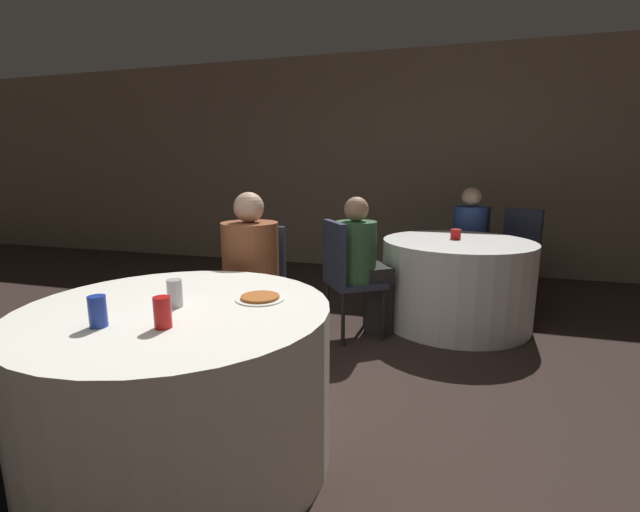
# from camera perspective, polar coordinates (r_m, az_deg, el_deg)

# --- Properties ---
(ground_plane) EXTENTS (16.00, 16.00, 0.00)m
(ground_plane) POSITION_cam_1_polar(r_m,az_deg,el_deg) (2.27, -13.11, -24.54)
(ground_plane) COLOR #332621
(wall_back) EXTENTS (16.00, 0.06, 2.80)m
(wall_back) POSITION_cam_1_polar(r_m,az_deg,el_deg) (5.86, 7.05, 12.11)
(wall_back) COLOR gray
(wall_back) RESTS_ON ground_plane
(table_near) EXTENTS (1.36, 1.36, 0.73)m
(table_near) POSITION_cam_1_polar(r_m,az_deg,el_deg) (2.13, -18.01, -15.77)
(table_near) COLOR white
(table_near) RESTS_ON ground_plane
(table_far) EXTENTS (1.26, 1.26, 0.73)m
(table_far) POSITION_cam_1_polar(r_m,az_deg,el_deg) (3.90, 17.63, -3.31)
(table_far) COLOR white
(table_far) RESTS_ON ground_plane
(chair_near_north) EXTENTS (0.44, 0.45, 0.94)m
(chair_near_north) POSITION_cam_1_polar(r_m,az_deg,el_deg) (3.01, -8.54, -3.40)
(chair_near_north) COLOR #2D3347
(chair_near_north) RESTS_ON ground_plane
(chair_far_northeast) EXTENTS (0.56, 0.56, 0.94)m
(chair_far_northeast) POSITION_cam_1_polar(r_m,az_deg,el_deg) (4.76, 24.77, 1.13)
(chair_far_northeast) COLOR #2D3347
(chair_far_northeast) RESTS_ON ground_plane
(chair_far_north) EXTENTS (0.45, 0.46, 0.94)m
(chair_far_north) POSITION_cam_1_polar(r_m,az_deg,el_deg) (4.89, 19.28, 1.78)
(chair_far_north) COLOR #2D3347
(chair_far_north) RESTS_ON ground_plane
(chair_far_southwest) EXTENTS (0.56, 0.56, 0.94)m
(chair_far_southwest) POSITION_cam_1_polar(r_m,az_deg,el_deg) (3.34, 3.24, -1.80)
(chair_far_southwest) COLOR #2D3347
(chair_far_southwest) RESTS_ON ground_plane
(person_green_jacket) EXTENTS (0.47, 0.44, 1.12)m
(person_green_jacket) POSITION_cam_1_polar(r_m,az_deg,el_deg) (3.41, 5.92, -1.46)
(person_green_jacket) COLOR #282828
(person_green_jacket) RESTS_ON ground_plane
(person_blue_shirt) EXTENTS (0.37, 0.51, 1.15)m
(person_blue_shirt) POSITION_cam_1_polar(r_m,az_deg,el_deg) (4.72, 19.11, 1.80)
(person_blue_shirt) COLOR #282828
(person_blue_shirt) RESTS_ON ground_plane
(person_floral_shirt) EXTENTS (0.39, 0.53, 1.18)m
(person_floral_shirt) POSITION_cam_1_polar(r_m,az_deg,el_deg) (2.85, -9.56, -3.09)
(person_floral_shirt) COLOR #282828
(person_floral_shirt) RESTS_ON ground_plane
(pizza_plate_near) EXTENTS (0.23, 0.23, 0.02)m
(pizza_plate_near) POSITION_cam_1_polar(r_m,az_deg,el_deg) (2.01, -7.98, -5.53)
(pizza_plate_near) COLOR white
(pizza_plate_near) RESTS_ON table_near
(soda_can_blue) EXTENTS (0.07, 0.07, 0.12)m
(soda_can_blue) POSITION_cam_1_polar(r_m,az_deg,el_deg) (1.85, -27.52, -6.57)
(soda_can_blue) COLOR #1E38A5
(soda_can_blue) RESTS_ON table_near
(soda_can_silver) EXTENTS (0.07, 0.07, 0.12)m
(soda_can_silver) POSITION_cam_1_polar(r_m,az_deg,el_deg) (1.98, -18.78, -4.71)
(soda_can_silver) COLOR silver
(soda_can_silver) RESTS_ON table_near
(soda_can_red) EXTENTS (0.07, 0.07, 0.12)m
(soda_can_red) POSITION_cam_1_polar(r_m,az_deg,el_deg) (1.74, -20.26, -7.07)
(soda_can_red) COLOR red
(soda_can_red) RESTS_ON table_near
(cup_far) EXTENTS (0.09, 0.09, 0.09)m
(cup_far) POSITION_cam_1_polar(r_m,az_deg,el_deg) (3.89, 17.65, 2.80)
(cup_far) COLOR red
(cup_far) RESTS_ON table_far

